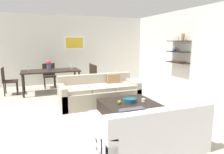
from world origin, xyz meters
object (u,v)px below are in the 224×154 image
Objects in this scene: dining_chair_right_near at (91,76)px; wine_glass_right_near at (72,66)px; dining_chair_left_far at (7,79)px; decorative_bowl at (130,100)px; wine_glass_right_far at (71,65)px; loveseat_white at (149,133)px; dining_table at (51,72)px; dining_chair_head at (49,74)px; apple_on_coffee_table at (119,102)px; sofa_beige at (99,93)px; candle_jar at (143,100)px; dining_chair_right_far at (88,74)px; coffee_table at (128,110)px; centerpiece_vase at (49,65)px; wine_glass_left_far at (28,67)px; wine_glass_head at (50,65)px.

dining_chair_right_near is 5.25× the size of wine_glass_right_near.
dining_chair_left_far is 1.00× the size of dining_chair_right_near.
wine_glass_right_far reaches higher than decorative_bowl.
loveseat_white is at bearing -84.75° from wine_glass_right_near.
dining_table is 0.86m from dining_chair_head.
sofa_beige is at bearing 91.30° from apple_on_coffee_table.
dining_chair_right_near is (0.21, 2.92, 0.08)m from apple_on_coffee_table.
candle_jar is 3.39m from dining_chair_right_far.
dining_table is at bearing 113.98° from coffee_table.
centerpiece_vase is (-1.42, 3.10, 0.74)m from coffee_table.
dining_chair_left_far is 5.25× the size of wine_glass_right_near.
wine_glass_left_far is (-2.35, 3.28, 0.45)m from candle_jar.
centerpiece_vase is (-0.06, 0.03, 0.25)m from dining_table.
dining_chair_right_far reaches higher than coffee_table.
dining_chair_left_far is at bearing 126.42° from apple_on_coffee_table.
apple_on_coffee_table is 3.72m from wine_glass_left_far.
dining_chair_right_far is at bearing -7.72° from wine_glass_head.
decorative_bowl is 1.78× the size of wine_glass_right_near.
sofa_beige is at bearing -39.60° from dining_chair_left_far.
wine_glass_right_near reaches higher than dining_chair_left_far.
wine_glass_right_far reaches higher than dining_table.
wine_glass_head is (-1.09, 2.18, 0.58)m from sofa_beige.
centerpiece_vase reaches higher than dining_chair_right_near.
coffee_table is 3.76m from wine_glass_head.
dining_table is 1.35m from dining_chair_left_far.
dining_chair_head is (-1.33, 0.65, 0.00)m from dining_chair_right_far.
wine_glass_right_far is at bearing 102.11° from coffee_table.
wine_glass_right_far is at bearing 0.00° from wine_glass_left_far.
loveseat_white is at bearing -93.14° from dining_chair_right_far.
dining_chair_head is at bearing 47.13° from wine_glass_left_far.
centerpiece_vase is at bearing 170.55° from dining_chair_right_near.
wine_glass_right_near reaches higher than dining_chair_right_far.
dining_table reaches higher than coffee_table.
wine_glass_head reaches higher than dining_chair_right_far.
candle_jar is 0.50× the size of wine_glass_right_near.
dining_chair_right_far is (1.33, 0.20, -0.17)m from dining_table.
wine_glass_left_far reaches higher than dining_chair_right_near.
sofa_beige reaches higher than dining_table.
centerpiece_vase is (-1.15, 1.84, 0.64)m from sofa_beige.
dining_chair_right_near is at bearing -25.25° from wine_glass_right_far.
decorative_bowl is at bearing -67.92° from wine_glass_head.
dining_chair_right_near is (-0.04, 2.87, 0.31)m from coffee_table.
apple_on_coffee_table is 0.25× the size of centerpiece_vase.
wine_glass_right_near is 0.52× the size of centerpiece_vase.
candle_jar is (0.58, -1.37, 0.12)m from sofa_beige.
sofa_beige is 3.14m from dining_chair_left_far.
sofa_beige is at bearing -96.77° from dining_chair_right_far.
candle_jar is 1.02× the size of apple_on_coffee_table.
dining_table reaches higher than decorative_bowl.
loveseat_white is at bearing -62.35° from dining_chair_left_far.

